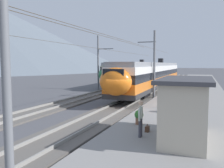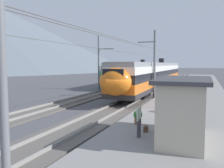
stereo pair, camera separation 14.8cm
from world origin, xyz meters
name	(u,v)px [view 2 (the right image)]	position (x,y,z in m)	size (l,w,h in m)	color
ground_plane	(124,111)	(0.00, 0.00, 0.00)	(400.00, 400.00, 0.00)	#4C4C51
platform_slab	(186,114)	(0.00, -4.66, 0.16)	(120.00, 6.96, 0.32)	gray
track_near	(115,109)	(0.00, 0.75, 0.07)	(120.00, 3.00, 0.28)	#5B5651
track_far	(60,105)	(0.00, 5.99, 0.07)	(120.00, 3.00, 0.28)	#5B5651
train_near_platform	(155,74)	(15.33, 0.75, 2.23)	(32.00, 2.94, 4.27)	#2D2D30
train_far_track	(136,72)	(24.28, 5.99, 2.23)	(27.67, 3.04, 4.27)	#2D2D30
catenary_mast_mid	(153,63)	(7.12, -0.77, 3.78)	(43.33, 1.95, 7.13)	slate
catenary_mast_far_side	(100,62)	(12.62, 7.99, 4.00)	(43.33, 2.46, 7.63)	slate
platform_sign	(161,87)	(0.80, -2.74, 1.92)	(0.70, 0.08, 2.18)	#59595B
passenger_walking	(139,117)	(-6.79, -3.11, 1.26)	(0.53, 0.22, 1.69)	#383842
handbag_beside_passenger	(146,129)	(-5.87, -3.22, 0.46)	(0.32, 0.18, 0.40)	#472D1E
potted_plant_platform_edge	(138,116)	(-4.64, -2.46, 0.77)	(0.50, 0.50, 0.79)	brown
potted_plant_by_shelter	(169,105)	(-0.80, -3.58, 0.81)	(0.58, 0.58, 0.86)	brown
platform_shelter	(184,108)	(-6.33, -5.04, 1.71)	(4.48, 2.18, 2.73)	#B7AD99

